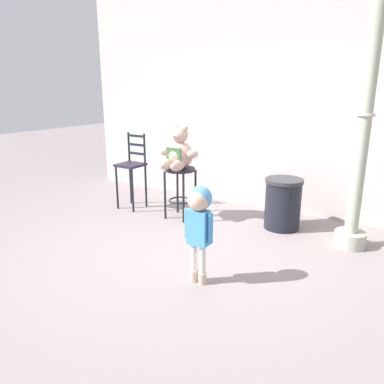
{
  "coord_description": "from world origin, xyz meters",
  "views": [
    {
      "loc": [
        2.22,
        -3.23,
        1.82
      ],
      "look_at": [
        -0.03,
        0.35,
        0.62
      ],
      "focal_mm": 34.75,
      "sensor_mm": 36.0,
      "label": 1
    }
  ],
  "objects_px": {
    "trash_bin": "(283,203)",
    "lamppost": "(360,161)",
    "bar_stool_with_teddy": "(180,182)",
    "child_walking": "(199,214)",
    "teddy_bear": "(179,153)",
    "bar_chair_empty": "(132,168)"
  },
  "relations": [
    {
      "from": "bar_stool_with_teddy",
      "to": "lamppost",
      "type": "xyz_separation_m",
      "value": [
        2.26,
        0.22,
        0.5
      ]
    },
    {
      "from": "child_walking",
      "to": "lamppost",
      "type": "xyz_separation_m",
      "value": [
        1.08,
        1.66,
        0.33
      ]
    },
    {
      "from": "child_walking",
      "to": "trash_bin",
      "type": "bearing_deg",
      "value": 176.12
    },
    {
      "from": "bar_stool_with_teddy",
      "to": "child_walking",
      "type": "bearing_deg",
      "value": -50.74
    },
    {
      "from": "teddy_bear",
      "to": "bar_chair_empty",
      "type": "height_order",
      "value": "teddy_bear"
    },
    {
      "from": "bar_stool_with_teddy",
      "to": "child_walking",
      "type": "relative_size",
      "value": 0.76
    },
    {
      "from": "child_walking",
      "to": "trash_bin",
      "type": "distance_m",
      "value": 1.86
    },
    {
      "from": "bar_stool_with_teddy",
      "to": "child_walking",
      "type": "height_order",
      "value": "child_walking"
    },
    {
      "from": "child_walking",
      "to": "bar_chair_empty",
      "type": "xyz_separation_m",
      "value": [
        -2.07,
        1.44,
        -0.07
      ]
    },
    {
      "from": "child_walking",
      "to": "trash_bin",
      "type": "height_order",
      "value": "child_walking"
    },
    {
      "from": "bar_stool_with_teddy",
      "to": "lamppost",
      "type": "distance_m",
      "value": 2.32
    },
    {
      "from": "teddy_bear",
      "to": "trash_bin",
      "type": "distance_m",
      "value": 1.56
    },
    {
      "from": "teddy_bear",
      "to": "child_walking",
      "type": "bearing_deg",
      "value": -50.16
    },
    {
      "from": "bar_chair_empty",
      "to": "bar_stool_with_teddy",
      "type": "bearing_deg",
      "value": -0.11
    },
    {
      "from": "teddy_bear",
      "to": "child_walking",
      "type": "distance_m",
      "value": 1.86
    },
    {
      "from": "trash_bin",
      "to": "lamppost",
      "type": "relative_size",
      "value": 0.26
    },
    {
      "from": "trash_bin",
      "to": "lamppost",
      "type": "height_order",
      "value": "lamppost"
    },
    {
      "from": "trash_bin",
      "to": "bar_stool_with_teddy",
      "type": "bearing_deg",
      "value": -164.85
    },
    {
      "from": "lamppost",
      "to": "bar_stool_with_teddy",
      "type": "bearing_deg",
      "value": -174.36
    },
    {
      "from": "bar_chair_empty",
      "to": "trash_bin",
      "type": "bearing_deg",
      "value": 9.3
    },
    {
      "from": "bar_stool_with_teddy",
      "to": "lamppost",
      "type": "height_order",
      "value": "lamppost"
    },
    {
      "from": "bar_stool_with_teddy",
      "to": "teddy_bear",
      "type": "distance_m",
      "value": 0.42
    }
  ]
}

